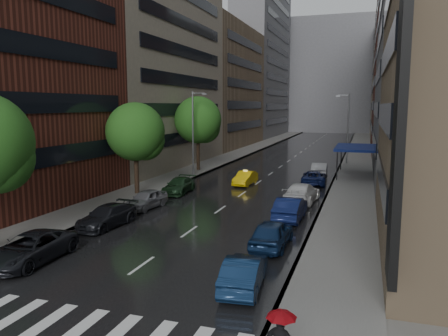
# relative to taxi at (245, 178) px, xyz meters

# --- Properties ---
(ground) EXTENTS (220.00, 220.00, 0.00)m
(ground) POSITION_rel_taxi_xyz_m (0.90, -26.37, -0.66)
(ground) COLOR gray
(ground) RESTS_ON ground
(road) EXTENTS (14.00, 140.00, 0.01)m
(road) POSITION_rel_taxi_xyz_m (0.90, 23.63, -0.66)
(road) COLOR black
(road) RESTS_ON ground
(sidewalk_left) EXTENTS (4.00, 140.00, 0.15)m
(sidewalk_left) POSITION_rel_taxi_xyz_m (-8.10, 23.63, -0.59)
(sidewalk_left) COLOR gray
(sidewalk_left) RESTS_ON ground
(sidewalk_right) EXTENTS (4.00, 140.00, 0.15)m
(sidewalk_right) POSITION_rel_taxi_xyz_m (9.90, 23.63, -0.59)
(sidewalk_right) COLOR gray
(sidewalk_right) RESTS_ON ground
(crosswalk) EXTENTS (13.15, 2.80, 0.01)m
(crosswalk) POSITION_rel_taxi_xyz_m (1.10, -28.37, -0.65)
(crosswalk) COLOR silver
(crosswalk) RESTS_ON ground
(buildings_left) EXTENTS (8.00, 108.00, 38.00)m
(buildings_left) POSITION_rel_taxi_xyz_m (-14.10, 32.42, 15.32)
(buildings_left) COLOR maroon
(buildings_left) RESTS_ON ground
(buildings_right) EXTENTS (8.05, 109.10, 36.00)m
(buildings_right) POSITION_rel_taxi_xyz_m (15.90, 30.33, 14.37)
(buildings_right) COLOR #937A5B
(buildings_right) RESTS_ON ground
(building_far) EXTENTS (40.00, 14.00, 32.00)m
(building_far) POSITION_rel_taxi_xyz_m (0.90, 91.63, 15.34)
(building_far) COLOR slate
(building_far) RESTS_ON ground
(tree_mid) EXTENTS (4.98, 4.98, 7.94)m
(tree_mid) POSITION_rel_taxi_xyz_m (-7.70, -7.38, 4.77)
(tree_mid) COLOR #382619
(tree_mid) RESTS_ON ground
(tree_far) EXTENTS (5.48, 5.48, 8.73)m
(tree_far) POSITION_rel_taxi_xyz_m (-7.70, 7.16, 5.31)
(tree_far) COLOR #382619
(tree_far) RESTS_ON ground
(taxi) EXTENTS (1.66, 4.12, 1.33)m
(taxi) POSITION_rel_taxi_xyz_m (0.00, 0.00, 0.00)
(taxi) COLOR #E3B80B
(taxi) RESTS_ON ground
(parked_cars_left) EXTENTS (2.52, 23.00, 1.43)m
(parked_cars_left) POSITION_rel_taxi_xyz_m (-4.50, -15.67, 0.03)
(parked_cars_left) COLOR black
(parked_cars_left) RESTS_ON ground
(parked_cars_right) EXTENTS (2.60, 35.58, 1.57)m
(parked_cars_right) POSITION_rel_taxi_xyz_m (6.30, -7.31, 0.08)
(parked_cars_right) COLOR #0D2241
(parked_cars_right) RESTS_ON ground
(street_lamp_left) EXTENTS (1.74, 0.22, 9.00)m
(street_lamp_left) POSITION_rel_taxi_xyz_m (-6.82, 3.63, 4.22)
(street_lamp_left) COLOR gray
(street_lamp_left) RESTS_ON sidewalk_left
(street_lamp_right) EXTENTS (1.74, 0.22, 9.00)m
(street_lamp_right) POSITION_rel_taxi_xyz_m (8.62, 18.63, 4.22)
(street_lamp_right) COLOR gray
(street_lamp_right) RESTS_ON sidewalk_right
(awning) EXTENTS (4.00, 8.00, 3.12)m
(awning) POSITION_rel_taxi_xyz_m (9.88, 8.63, 2.47)
(awning) COLOR navy
(awning) RESTS_ON sidewalk_right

